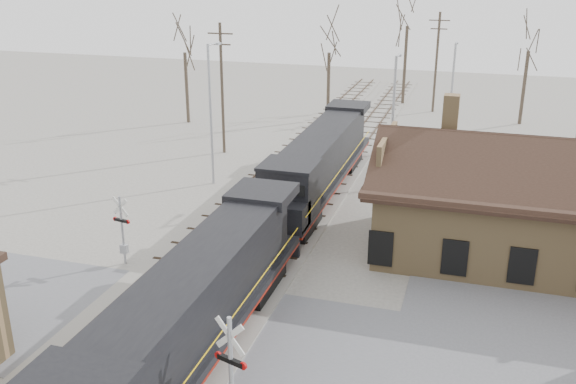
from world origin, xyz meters
name	(u,v)px	position (x,y,z in m)	size (l,w,h in m)	color
ground	(211,341)	(0.00, 0.00, 0.00)	(140.00, 140.00, 0.00)	#A29D92
road	(211,341)	(0.00, 0.00, 0.01)	(60.00, 9.00, 0.03)	#5E5E63
track_main	(309,209)	(0.00, 15.00, 0.07)	(3.40, 90.00, 0.24)	#A29D92
track_siding	(240,201)	(-4.50, 15.00, 0.07)	(3.40, 90.00, 0.24)	#A29D92
depot	(522,212)	(11.99, 12.00, 2.41)	(15.20, 9.31, 7.90)	#97794E
locomotive_lead	(182,322)	(0.00, -2.37, 2.26)	(2.90, 19.42, 4.31)	black
locomotive_trailing	(319,164)	(0.00, 17.33, 2.26)	(2.90, 19.42, 4.08)	black
crossbuck_near	(231,383)	(2.85, -4.81, 2.03)	(1.21, 0.45, 4.38)	#A5A8AD
crossbuck_far	(123,232)	(-6.95, 5.20, 1.73)	(1.03, 0.30, 3.63)	#A5A8AD
streetlight_a	(211,108)	(-7.57, 18.03, 5.25)	(0.25, 2.04, 9.41)	#A5A8AD
streetlight_b	(393,115)	(4.06, 20.94, 4.90)	(0.25, 2.04, 8.74)	#A5A8AD
streetlight_c	(452,89)	(7.13, 32.48, 4.67)	(0.25, 2.04, 8.29)	#A5A8AD
utility_pole_a	(222,87)	(-9.70, 25.05, 5.25)	(2.00, 0.24, 10.05)	#382D23
utility_pole_b	(436,61)	(4.88, 44.63, 5.09)	(2.00, 0.24, 9.73)	#382D23
tree_a	(184,41)	(-16.75, 33.40, 7.54)	(4.32, 4.32, 10.59)	#382D23
tree_b	(329,41)	(-4.46, 38.35, 7.34)	(4.21, 4.21, 10.31)	#382D23
tree_c	(408,12)	(1.54, 47.21, 9.40)	(5.38, 5.38, 13.19)	#382D23
tree_d	(530,39)	(13.10, 41.80, 7.79)	(4.47, 4.47, 10.94)	#382D23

